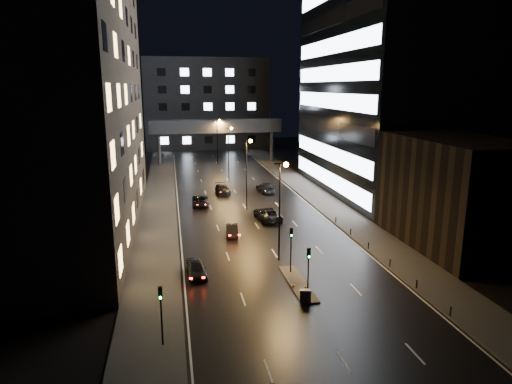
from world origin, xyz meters
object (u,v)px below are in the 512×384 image
car_away_a (196,269)px  car_away_b (232,230)px  utility_cabinet (305,296)px  car_toward_a (268,214)px  car_toward_b (265,188)px  car_away_c (200,201)px  car_away_d (223,189)px

car_away_a → car_away_b: bearing=60.9°
utility_cabinet → car_toward_a: bearing=99.6°
car_toward_a → car_toward_b: car_toward_a is taller
car_away_a → car_away_c: 25.87m
car_away_b → car_away_d: bearing=92.8°
car_away_b → car_away_c: (-2.80, 14.52, 0.05)m
car_toward_a → car_away_d: bearing=-80.8°
car_away_c → utility_cabinet: 33.57m
car_toward_b → car_away_d: bearing=-6.9°
car_away_b → car_toward_a: 7.91m
car_away_b → car_away_d: (1.39, 21.90, 0.09)m
car_toward_b → car_away_b: bearing=64.0°
car_away_c → car_toward_b: (11.37, 7.07, 0.08)m
car_away_a → car_toward_a: bearing=52.8°
car_away_d → car_toward_a: car_toward_a is taller
car_away_d → car_toward_b: car_toward_b is taller
car_toward_a → car_toward_b: (3.05, 15.92, -0.03)m
car_toward_a → car_away_a: bearing=53.2°
car_away_b → car_toward_b: bearing=74.7°
car_toward_a → utility_cabinet: car_toward_a is taller
car_toward_a → utility_cabinet: bearing=80.2°
car_away_b → car_away_d: 21.94m
car_away_b → utility_cabinet: (3.53, -18.45, 0.03)m
car_away_c → car_toward_b: 13.39m
car_away_d → car_toward_a: 16.75m
car_away_a → car_toward_b: size_ratio=0.79×
car_away_c → car_toward_a: (8.32, -8.85, 0.11)m
car_away_c → car_away_d: size_ratio=0.99×
car_away_a → car_toward_a: 19.90m
car_away_b → car_away_d: size_ratio=0.78×
car_away_b → car_away_a: bearing=-107.3°
car_away_a → car_away_b: 12.29m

